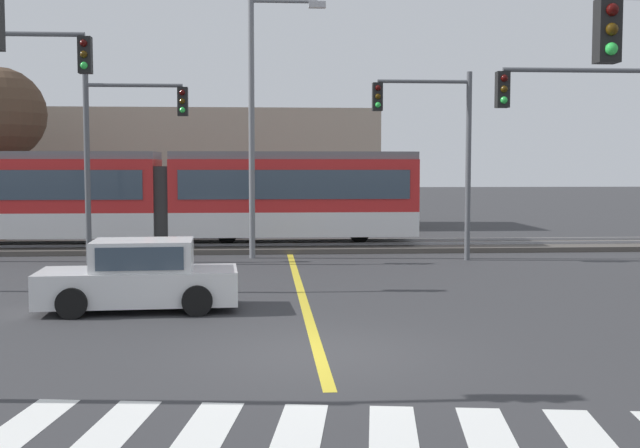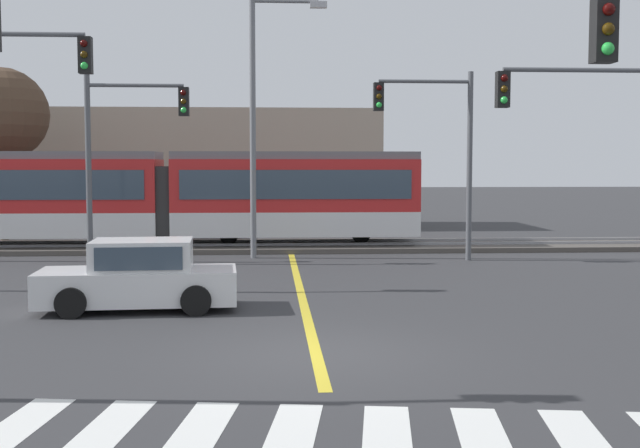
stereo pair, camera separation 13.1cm
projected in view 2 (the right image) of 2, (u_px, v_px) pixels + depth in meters
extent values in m
plane|color=#333335|center=(316.00, 354.00, 13.26)|extent=(200.00, 200.00, 0.00)
cube|color=#4C4742|center=(290.00, 246.00, 29.98)|extent=(120.00, 4.00, 0.18)
cube|color=#939399|center=(290.00, 244.00, 29.25)|extent=(120.00, 0.08, 0.10)
cube|color=#939399|center=(289.00, 241.00, 30.69)|extent=(120.00, 0.08, 0.10)
cube|color=silver|center=(36.00, 224.00, 29.33)|extent=(9.00, 2.60, 0.90)
cube|color=red|center=(35.00, 185.00, 29.22)|extent=(9.00, 2.60, 1.90)
cube|color=#384756|center=(24.00, 185.00, 27.91)|extent=(8.28, 0.04, 1.04)
cube|color=slate|center=(34.00, 156.00, 29.14)|extent=(9.00, 2.39, 0.28)
cylinder|color=black|center=(105.00, 236.00, 29.52)|extent=(0.70, 0.20, 0.70)
cube|color=silver|center=(295.00, 222.00, 29.93)|extent=(9.00, 2.60, 0.90)
cube|color=red|center=(295.00, 185.00, 29.83)|extent=(9.00, 2.60, 1.90)
cube|color=#384756|center=(296.00, 185.00, 28.51)|extent=(8.28, 0.04, 1.04)
cube|color=slate|center=(295.00, 156.00, 29.75)|extent=(9.00, 2.39, 0.28)
cylinder|color=black|center=(361.00, 234.00, 30.12)|extent=(0.70, 0.20, 0.70)
cylinder|color=black|center=(229.00, 235.00, 29.80)|extent=(0.70, 0.20, 0.70)
cube|color=#2D2D2D|center=(167.00, 204.00, 29.58)|extent=(0.50, 2.34, 2.80)
cube|color=silver|center=(7.00, 434.00, 9.29)|extent=(0.94, 2.85, 0.01)
cube|color=silver|center=(100.00, 436.00, 9.21)|extent=(0.94, 2.85, 0.01)
cube|color=silver|center=(194.00, 439.00, 9.13)|extent=(0.94, 2.85, 0.01)
cube|color=silver|center=(290.00, 441.00, 9.05)|extent=(0.94, 2.85, 0.01)
cube|color=silver|center=(387.00, 444.00, 8.97)|extent=(0.94, 2.85, 0.01)
cube|color=silver|center=(487.00, 446.00, 8.88)|extent=(0.94, 2.85, 0.01)
cube|color=gold|center=(301.00, 293.00, 19.50)|extent=(0.20, 17.08, 0.01)
cube|color=silver|center=(138.00, 286.00, 17.26)|extent=(4.29, 1.94, 0.72)
cube|color=silver|center=(142.00, 255.00, 17.22)|extent=(2.18, 1.64, 0.64)
cube|color=#384756|center=(95.00, 255.00, 17.10)|extent=(0.18, 1.43, 0.52)
cube|color=#384756|center=(139.00, 259.00, 16.45)|extent=(1.78, 0.14, 0.48)
cylinder|color=black|center=(71.00, 303.00, 16.28)|extent=(0.65, 0.26, 0.64)
cylinder|color=black|center=(85.00, 290.00, 17.97)|extent=(0.65, 0.26, 0.64)
cylinder|color=black|center=(196.00, 301.00, 16.59)|extent=(0.65, 0.26, 0.64)
cylinder|color=black|center=(198.00, 288.00, 18.27)|extent=(0.65, 0.26, 0.64)
cube|color=black|center=(604.00, 31.00, 11.32)|extent=(0.32, 0.28, 0.90)
sphere|color=#360605|center=(609.00, 9.00, 11.16)|extent=(0.18, 0.18, 0.18)
sphere|color=#3A2706|center=(608.00, 29.00, 11.18)|extent=(0.18, 0.18, 0.18)
sphere|color=green|center=(608.00, 49.00, 11.20)|extent=(0.18, 0.18, 0.18)
cylinder|color=#515459|center=(469.00, 167.00, 26.10)|extent=(0.18, 0.18, 6.14)
cylinder|color=#515459|center=(425.00, 81.00, 25.80)|extent=(3.00, 0.12, 0.12)
cube|color=black|center=(378.00, 97.00, 25.74)|extent=(0.32, 0.28, 0.90)
sphere|color=#360605|center=(379.00, 88.00, 25.58)|extent=(0.18, 0.18, 0.18)
sphere|color=#3A2706|center=(379.00, 96.00, 25.60)|extent=(0.18, 0.18, 0.18)
sphere|color=green|center=(379.00, 105.00, 25.62)|extent=(0.18, 0.18, 0.18)
cylinder|color=#515459|center=(2.00, 34.00, 19.59)|extent=(4.00, 0.12, 0.12)
cube|color=black|center=(85.00, 55.00, 19.76)|extent=(0.32, 0.28, 0.90)
sphere|color=#360605|center=(84.00, 43.00, 19.59)|extent=(0.18, 0.18, 0.18)
sphere|color=#3A2706|center=(84.00, 55.00, 19.61)|extent=(0.18, 0.18, 0.18)
sphere|color=green|center=(84.00, 66.00, 19.63)|extent=(0.18, 0.18, 0.18)
cylinder|color=#515459|center=(581.00, 70.00, 20.15)|extent=(4.00, 0.12, 0.12)
cube|color=black|center=(503.00, 90.00, 20.06)|extent=(0.32, 0.28, 0.90)
sphere|color=#360605|center=(505.00, 78.00, 19.89)|extent=(0.18, 0.18, 0.18)
sphere|color=#3A2706|center=(504.00, 89.00, 19.91)|extent=(0.18, 0.18, 0.18)
sphere|color=green|center=(504.00, 100.00, 19.93)|extent=(0.18, 0.18, 0.18)
cylinder|color=#515459|center=(89.00, 169.00, 25.19)|extent=(0.18, 0.18, 6.00)
cylinder|color=#515459|center=(135.00, 85.00, 25.09)|extent=(3.00, 0.12, 0.12)
cube|color=black|center=(184.00, 102.00, 25.22)|extent=(0.32, 0.28, 0.90)
sphere|color=#360605|center=(183.00, 93.00, 25.05)|extent=(0.18, 0.18, 0.18)
sphere|color=#3A2706|center=(183.00, 101.00, 25.07)|extent=(0.18, 0.18, 0.18)
sphere|color=green|center=(183.00, 110.00, 25.09)|extent=(0.18, 0.18, 0.18)
cylinder|color=slate|center=(253.00, 128.00, 26.64)|extent=(0.20, 0.20, 8.71)
cylinder|color=slate|center=(285.00, 1.00, 26.40)|extent=(2.19, 0.12, 0.12)
cube|color=#B2B2B7|center=(318.00, 5.00, 26.48)|extent=(0.56, 0.28, 0.20)
cylinder|color=brown|center=(3.00, 187.00, 33.24)|extent=(0.32, 0.32, 4.46)
sphere|color=#4C3828|center=(1.00, 114.00, 33.02)|extent=(3.84, 3.84, 3.84)
cube|color=tan|center=(170.00, 169.00, 40.44)|extent=(20.84, 6.00, 5.82)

